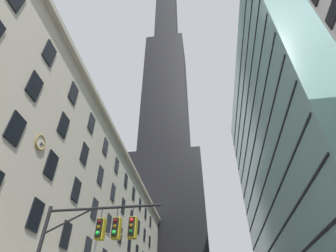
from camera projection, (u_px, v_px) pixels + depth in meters
station_building at (60, 231)px, 36.80m from camera, size 16.37×63.39×25.16m
dark_skyscraper at (166, 124)px, 104.17m from camera, size 24.71×24.71×217.22m
glass_office_midrise at (318, 159)px, 44.80m from camera, size 19.99×47.91×49.28m
traffic_signal_mast at (93, 241)px, 13.24m from camera, size 6.36×0.63×6.73m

